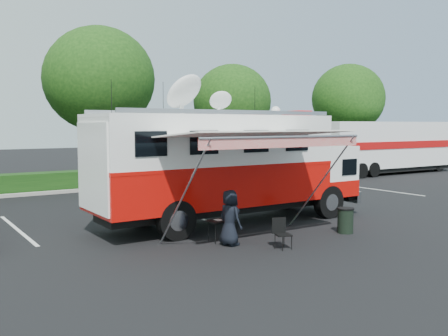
# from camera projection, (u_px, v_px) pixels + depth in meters

# --- Properties ---
(ground_plane) EXTENTS (120.00, 120.00, 0.00)m
(ground_plane) POSITION_uv_depth(u_px,v_px,m) (232.00, 223.00, 17.48)
(ground_plane) COLOR black
(ground_plane) RESTS_ON ground
(back_border) EXTENTS (60.00, 6.14, 8.87)m
(back_border) POSITION_uv_depth(u_px,v_px,m) (120.00, 97.00, 28.37)
(back_border) COLOR #9E998E
(back_border) RESTS_ON ground_plane
(stall_lines) EXTENTS (24.12, 5.50, 0.01)m
(stall_lines) POSITION_uv_depth(u_px,v_px,m) (178.00, 212.00, 19.69)
(stall_lines) COLOR silver
(stall_lines) RESTS_ON ground_plane
(command_truck) EXTENTS (10.03, 2.76, 4.82)m
(command_truck) POSITION_uv_depth(u_px,v_px,m) (230.00, 164.00, 17.25)
(command_truck) COLOR black
(command_truck) RESTS_ON ground_plane
(awning) EXTENTS (5.48, 2.82, 3.31)m
(awning) POSITION_uv_depth(u_px,v_px,m) (260.00, 136.00, 14.29)
(awning) COLOR white
(awning) RESTS_ON ground_plane
(person) EXTENTS (0.63, 0.85, 1.60)m
(person) POSITION_uv_depth(u_px,v_px,m) (230.00, 245.00, 14.25)
(person) COLOR black
(person) RESTS_ON ground_plane
(folding_table) EXTENTS (0.78, 0.57, 0.65)m
(folding_table) POSITION_uv_depth(u_px,v_px,m) (221.00, 222.00, 14.67)
(folding_table) COLOR black
(folding_table) RESTS_ON ground_plane
(folding_chair) EXTENTS (0.53, 0.56, 0.86)m
(folding_chair) POSITION_uv_depth(u_px,v_px,m) (281.00, 231.00, 13.85)
(folding_chair) COLOR black
(folding_chair) RESTS_ON ground_plane
(trash_bin) EXTENTS (0.53, 0.53, 0.80)m
(trash_bin) POSITION_uv_depth(u_px,v_px,m) (345.00, 220.00, 15.84)
(trash_bin) COLOR black
(trash_bin) RESTS_ON ground_plane
(semi_trailer) EXTENTS (11.85, 2.88, 3.63)m
(semi_trailer) POSITION_uv_depth(u_px,v_px,m) (388.00, 146.00, 34.90)
(semi_trailer) COLOR white
(semi_trailer) RESTS_ON ground_plane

